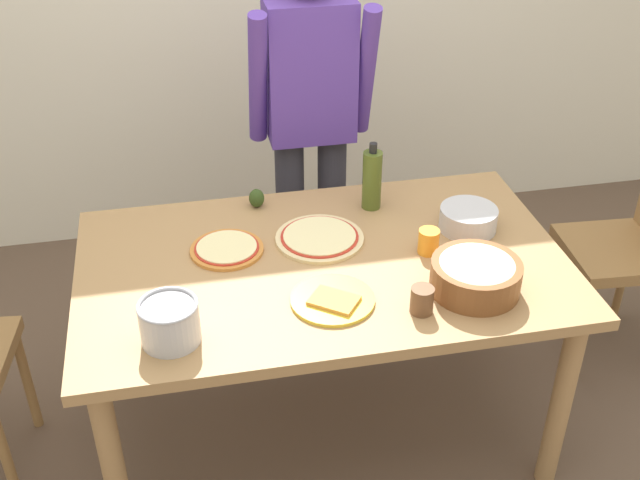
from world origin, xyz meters
The scene contains 14 objects.
ground centered at (0.00, 0.00, 0.00)m, with size 8.00×8.00×0.00m, color brown.
dining_table centered at (0.00, 0.00, 0.67)m, with size 1.60×0.96×0.76m.
person_cook centered at (0.11, 0.76, 0.94)m, with size 0.49×0.25×1.62m.
chair_wooden_right centered at (1.32, 0.23, 0.54)m, with size 0.43×0.43×0.95m.
pizza_raw_on_board centered at (0.01, 0.13, 0.77)m, with size 0.30×0.30×0.02m.
pizza_cooked_on_tray centered at (-0.30, 0.12, 0.77)m, with size 0.25×0.25×0.02m.
plate_with_slice centered at (-0.02, -0.22, 0.77)m, with size 0.26×0.26×0.02m.
popcorn_bowl centered at (0.43, -0.25, 0.82)m, with size 0.28×0.28×0.11m.
mixing_bowl_steel centered at (0.54, 0.10, 0.80)m, with size 0.20×0.20×0.08m.
olive_oil_bottle centered at (0.24, 0.31, 0.87)m, with size 0.07×0.07×0.26m.
steel_pot centered at (-0.51, -0.31, 0.83)m, with size 0.17×0.17×0.13m.
cup_orange centered at (0.35, -0.02, 0.80)m, with size 0.07×0.07×0.09m, color orange.
cup_small_brown centered at (0.23, -0.32, 0.80)m, with size 0.07×0.07×0.09m, color brown.
avocado centered at (-0.17, 0.40, 0.80)m, with size 0.06×0.06×0.07m, color #2D4219.
Camera 1 is at (-0.44, -2.08, 2.21)m, focal length 43.91 mm.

